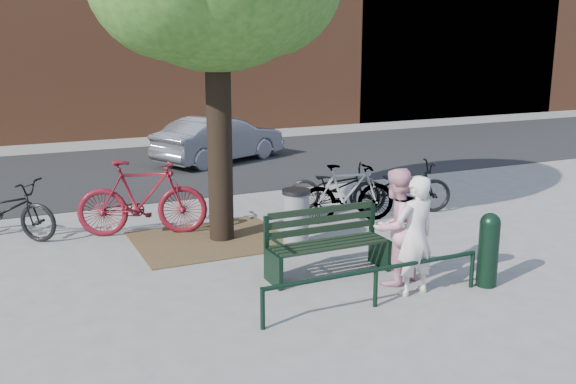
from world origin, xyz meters
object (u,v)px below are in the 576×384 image
person_left (415,236)px  bollard (489,247)px  bicycle_c (335,187)px  parked_car (220,139)px  park_bench (326,241)px  person_right (395,227)px  litter_bin (296,218)px

person_left → bollard: 1.10m
bicycle_c → parked_car: parked_car is taller
park_bench → parked_car: 8.72m
bollard → person_left: bearing=169.9°
person_left → parked_car: person_left is taller
person_right → bollard: size_ratio=1.57×
litter_bin → bicycle_c: (1.61, 1.65, -0.01)m
bicycle_c → litter_bin: bearing=169.4°
person_left → park_bench: bearing=-64.9°
bollard → parked_car: 9.92m
parked_car → person_left: bearing=151.6°
bollard → parked_car: size_ratio=0.27×
bicycle_c → parked_car: size_ratio=0.47×
parked_car → bicycle_c: bearing=159.5°
bollard → parked_car: parked_car is taller
bollard → litter_bin: size_ratio=1.09×
park_bench → person_left: 1.35m
bicycle_c → parked_car: (-0.34, 5.67, 0.16)m
litter_bin → bicycle_c: 2.31m
litter_bin → parked_car: (1.27, 7.32, 0.15)m
litter_bin → parked_car: size_ratio=0.25×
litter_bin → park_bench: bearing=-96.7°
bollard → person_right: bearing=149.5°
person_right → bollard: 1.25m
person_left → litter_bin: person_left is taller
bicycle_c → person_left: bearing=-161.4°
person_right → person_left: bearing=74.3°
park_bench → bicycle_c: size_ratio=1.00×
person_right → litter_bin: (-0.51, 1.97, -0.32)m
person_left → bollard: bearing=164.5°
parked_car → person_right: bearing=151.4°
bollard → bicycle_c: (0.04, 4.24, -0.08)m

